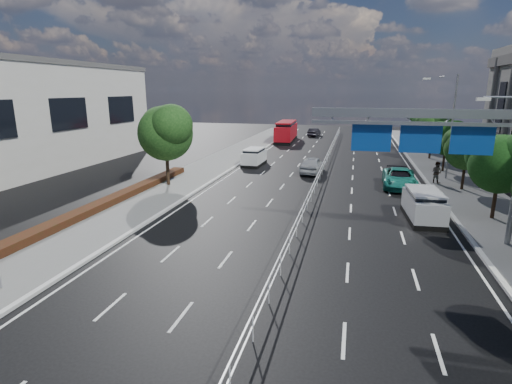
% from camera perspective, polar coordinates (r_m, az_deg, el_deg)
% --- Properties ---
extents(ground, '(160.00, 160.00, 0.00)m').
position_cam_1_polar(ground, '(14.12, 0.38, -18.80)').
color(ground, black).
rests_on(ground, ground).
extents(kerb_near, '(0.25, 140.00, 0.15)m').
position_cam_1_polar(kerb_near, '(18.13, -29.27, -12.58)').
color(kerb_near, silver).
rests_on(kerb_near, ground).
extents(median_fence, '(0.05, 85.00, 1.02)m').
position_cam_1_polar(median_fence, '(34.86, 9.03, 2.28)').
color(median_fence, silver).
rests_on(median_fence, ground).
extents(hedge_near, '(1.00, 36.00, 0.44)m').
position_cam_1_polar(hedge_near, '(24.16, -28.91, -5.24)').
color(hedge_near, black).
rests_on(hedge_near, sidewalk_near).
extents(overhead_gantry, '(10.24, 0.38, 7.45)m').
position_cam_1_polar(overhead_gantry, '(22.02, 24.46, 7.58)').
color(overhead_gantry, gray).
rests_on(overhead_gantry, ground).
extents(streetlight_far, '(2.78, 2.40, 9.00)m').
position_cam_1_polar(streetlight_far, '(38.37, 25.82, 9.22)').
color(streetlight_far, gray).
rests_on(streetlight_far, ground).
extents(near_tree_back, '(4.84, 4.51, 6.69)m').
position_cam_1_polar(near_tree_back, '(33.07, -12.74, 8.63)').
color(near_tree_back, black).
rests_on(near_tree_back, ground).
extents(far_tree_d, '(3.85, 3.59, 5.34)m').
position_cam_1_polar(far_tree_d, '(27.63, 31.67, 3.83)').
color(far_tree_d, black).
rests_on(far_tree_d, ground).
extents(far_tree_e, '(3.63, 3.38, 5.13)m').
position_cam_1_polar(far_tree_e, '(34.79, 28.03, 5.82)').
color(far_tree_e, black).
rests_on(far_tree_e, ground).
extents(far_tree_f, '(3.52, 3.28, 5.02)m').
position_cam_1_polar(far_tree_f, '(42.06, 25.63, 7.21)').
color(far_tree_f, black).
rests_on(far_tree_f, ground).
extents(far_tree_g, '(3.96, 3.69, 5.45)m').
position_cam_1_polar(far_tree_g, '(49.37, 23.99, 8.55)').
color(far_tree_g, black).
rests_on(far_tree_g, ground).
extents(far_tree_h, '(3.41, 3.18, 4.91)m').
position_cam_1_polar(far_tree_h, '(56.78, 22.69, 8.95)').
color(far_tree_h, black).
rests_on(far_tree_h, ground).
extents(white_minivan, '(1.90, 4.16, 1.78)m').
position_cam_1_polar(white_minivan, '(42.13, -0.27, 5.03)').
color(white_minivan, black).
rests_on(white_minivan, ground).
extents(red_bus, '(2.88, 10.35, 3.06)m').
position_cam_1_polar(red_bus, '(62.22, 4.34, 8.70)').
color(red_bus, black).
rests_on(red_bus, ground).
extents(near_car_silver, '(2.18, 4.82, 1.60)m').
position_cam_1_polar(near_car_silver, '(38.44, 8.04, 3.87)').
color(near_car_silver, '#A7A9AE').
rests_on(near_car_silver, ground).
extents(near_car_dark, '(1.93, 4.27, 1.36)m').
position_cam_1_polar(near_car_dark, '(69.73, 8.31, 8.44)').
color(near_car_dark, black).
rests_on(near_car_dark, ground).
extents(silver_minivan, '(2.16, 4.55, 1.84)m').
position_cam_1_polar(silver_minivan, '(26.35, 22.83, -1.77)').
color(silver_minivan, black).
rests_on(silver_minivan, ground).
extents(parked_car_teal, '(2.73, 5.60, 1.53)m').
position_cam_1_polar(parked_car_teal, '(34.42, 19.81, 1.86)').
color(parked_car_teal, '#1C7F6E').
rests_on(parked_car_teal, ground).
extents(parked_car_dark, '(2.03, 4.87, 1.41)m').
position_cam_1_polar(parked_car_dark, '(34.54, 19.78, 1.80)').
color(parked_car_dark, black).
rests_on(parked_car_dark, ground).
extents(pedestrian_b, '(1.11, 1.10, 1.80)m').
position_cam_1_polar(pedestrian_b, '(36.67, 24.38, 2.59)').
color(pedestrian_b, gray).
rests_on(pedestrian_b, sidewalk_far).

